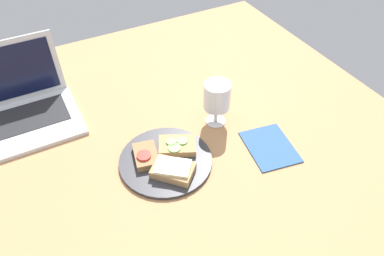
% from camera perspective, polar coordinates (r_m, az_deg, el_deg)
% --- Properties ---
extents(wooden_table, '(1.40, 1.40, 0.03)m').
position_cam_1_polar(wooden_table, '(1.06, -2.75, -3.73)').
color(wooden_table, '#B27F51').
rests_on(wooden_table, ground).
extents(plate, '(0.25, 0.25, 0.01)m').
position_cam_1_polar(plate, '(1.01, -4.03, -5.01)').
color(plate, '#333338').
rests_on(plate, wooden_table).
extents(sandwich_with_cucumber, '(0.12, 0.11, 0.02)m').
position_cam_1_polar(sandwich_with_cucumber, '(1.03, -2.28, -2.67)').
color(sandwich_with_cucumber, '#A88456').
rests_on(sandwich_with_cucumber, plate).
extents(sandwich_with_tomato, '(0.08, 0.10, 0.03)m').
position_cam_1_polar(sandwich_with_tomato, '(1.01, -7.06, -4.20)').
color(sandwich_with_tomato, '#937047').
rests_on(sandwich_with_tomato, plate).
extents(sandwich_with_cheese, '(0.12, 0.12, 0.03)m').
position_cam_1_polar(sandwich_with_cheese, '(0.96, -2.93, -6.37)').
color(sandwich_with_cheese, '#A88456').
rests_on(sandwich_with_cheese, plate).
extents(wine_glass, '(0.08, 0.08, 0.14)m').
position_cam_1_polar(wine_glass, '(1.07, 3.81, 4.59)').
color(wine_glass, white).
rests_on(wine_glass, wooden_table).
extents(laptop, '(0.33, 0.27, 0.21)m').
position_cam_1_polar(laptop, '(1.23, -25.31, 2.89)').
color(laptop, silver).
rests_on(laptop, wooden_table).
extents(napkin, '(0.15, 0.18, 0.00)m').
position_cam_1_polar(napkin, '(1.07, 11.77, -2.82)').
color(napkin, '#33598C').
rests_on(napkin, wooden_table).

